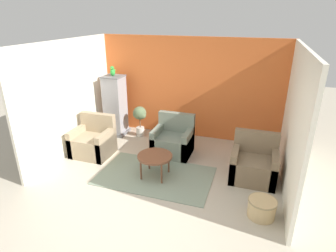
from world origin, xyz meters
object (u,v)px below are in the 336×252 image
object	(u,v)px
birdcage	(115,106)
parrot	(113,71)
armchair_left	(93,142)
potted_plant	(140,116)
wicker_basket	(262,208)
coffee_table	(155,157)
armchair_right	(254,165)
armchair_middle	(173,141)

from	to	relation	value
birdcage	parrot	bearing A→B (deg)	90.00
armchair_left	parrot	xyz separation A→B (m)	(-0.07, 1.22, 1.34)
potted_plant	wicker_basket	size ratio (longest dim) A/B	1.79
coffee_table	armchair_right	distance (m)	1.88
potted_plant	armchair_middle	bearing A→B (deg)	-31.34
coffee_table	birdcage	world-z (taller)	birdcage
armchair_left	birdcage	distance (m)	1.30
parrot	armchair_right	bearing A→B (deg)	-17.97
parrot	wicker_basket	xyz separation A→B (m)	(3.70, -2.22, -1.48)
parrot	coffee_table	bearing A→B (deg)	-44.06
birdcage	armchair_middle	bearing A→B (deg)	-19.53
potted_plant	coffee_table	bearing A→B (deg)	-58.08
armchair_middle	parrot	bearing A→B (deg)	160.41
armchair_right	birdcage	xyz separation A→B (m)	(-3.51, 1.14, 0.46)
armchair_right	parrot	size ratio (longest dim) A/B	3.58
parrot	armchair_left	bearing A→B (deg)	-86.56
armchair_left	coffee_table	bearing A→B (deg)	-14.92
armchair_right	potted_plant	xyz separation A→B (m)	(-2.86, 1.18, 0.23)
armchair_middle	potted_plant	world-z (taller)	armchair_middle
armchair_right	wicker_basket	xyz separation A→B (m)	(0.19, -1.08, -0.13)
wicker_basket	coffee_table	bearing A→B (deg)	164.06
coffee_table	potted_plant	size ratio (longest dim) A/B	0.85
armchair_middle	potted_plant	size ratio (longest dim) A/B	1.12
armchair_left	birdcage	world-z (taller)	birdcage
armchair_left	wicker_basket	distance (m)	3.76
parrot	wicker_basket	size ratio (longest dim) A/B	0.56
birdcage	wicker_basket	distance (m)	4.35
birdcage	potted_plant	world-z (taller)	birdcage
parrot	birdcage	bearing A→B (deg)	-90.00
coffee_table	wicker_basket	distance (m)	2.08
birdcage	potted_plant	distance (m)	0.69
armchair_right	parrot	distance (m)	3.93
parrot	wicker_basket	world-z (taller)	parrot
coffee_table	potted_plant	xyz separation A→B (m)	(-1.06, 1.70, 0.12)
armchair_right	birdcage	distance (m)	3.72
coffee_table	wicker_basket	bearing A→B (deg)	-15.94
potted_plant	armchair_left	bearing A→B (deg)	-114.53
birdcage	potted_plant	bearing A→B (deg)	4.25
armchair_left	parrot	size ratio (longest dim) A/B	3.58
coffee_table	birdcage	distance (m)	2.40
coffee_table	potted_plant	world-z (taller)	potted_plant
armchair_middle	parrot	xyz separation A→B (m)	(-1.75, 0.62, 1.34)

